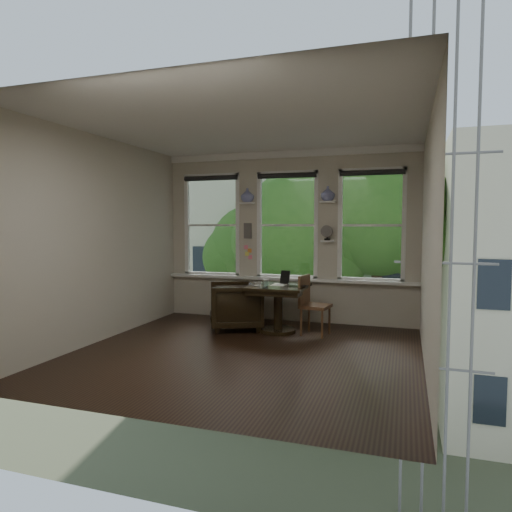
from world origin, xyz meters
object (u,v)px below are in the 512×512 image
(table, at_px, (278,309))
(mug, at_px, (266,282))
(armchair_left, at_px, (236,306))
(side_chair_right, at_px, (316,306))
(laptop, at_px, (296,286))

(table, relative_size, mug, 8.22)
(armchair_left, distance_m, mug, 0.68)
(side_chair_right, bearing_deg, mug, 104.05)
(table, relative_size, laptop, 2.51)
(side_chair_right, distance_m, laptop, 0.43)
(laptop, bearing_deg, mug, -152.02)
(side_chair_right, xyz_separation_m, mug, (-0.79, -0.07, 0.34))
(armchair_left, xyz_separation_m, laptop, (1.03, -0.09, 0.38))
(table, height_order, laptop, laptop)
(laptop, height_order, mug, mug)
(table, bearing_deg, laptop, -14.82)
(table, distance_m, mug, 0.47)
(armchair_left, relative_size, laptop, 2.36)
(table, xyz_separation_m, mug, (-0.19, -0.05, 0.43))
(side_chair_right, bearing_deg, table, 101.02)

